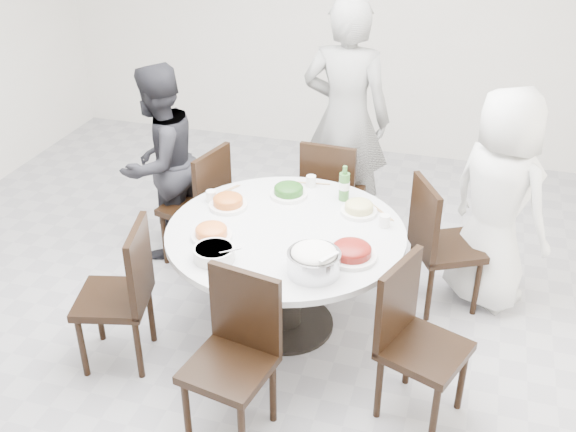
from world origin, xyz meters
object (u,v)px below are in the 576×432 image
(chair_ne, at_px, (448,245))
(diner_right, at_px, (499,201))
(chair_se, at_px, (425,347))
(soup_bowl, at_px, (214,253))
(diner_middle, at_px, (346,119))
(dining_table, at_px, (286,279))
(chair_nw, at_px, (194,205))
(diner_left, at_px, (160,163))
(chair_sw, at_px, (112,296))
(beverage_bottle, at_px, (344,183))
(rice_bowl, at_px, (314,263))
(chair_n, at_px, (333,193))
(chair_s, at_px, (229,365))

(chair_ne, bearing_deg, diner_right, -89.30)
(chair_se, distance_m, soup_bowl, 1.29)
(diner_middle, bearing_deg, chair_se, 116.00)
(dining_table, relative_size, chair_nw, 1.58)
(dining_table, bearing_deg, diner_left, 150.53)
(chair_sw, bearing_deg, dining_table, 109.61)
(diner_middle, xyz_separation_m, diner_left, (-1.25, -0.75, -0.20))
(chair_nw, bearing_deg, chair_sw, 13.02)
(soup_bowl, bearing_deg, beverage_bottle, 58.72)
(chair_se, relative_size, diner_left, 0.63)
(diner_middle, distance_m, beverage_bottle, 0.95)
(chair_ne, xyz_separation_m, rice_bowl, (-0.69, -0.97, 0.34))
(chair_n, bearing_deg, chair_ne, 153.13)
(diner_middle, bearing_deg, dining_table, 89.09)
(chair_n, bearing_deg, beverage_bottle, 111.53)
(chair_nw, relative_size, beverage_bottle, 3.84)
(diner_left, bearing_deg, beverage_bottle, 98.34)
(chair_n, xyz_separation_m, chair_se, (0.89, -1.63, 0.00))
(chair_nw, distance_m, rice_bowl, 1.59)
(diner_middle, bearing_deg, diner_left, 32.82)
(dining_table, height_order, chair_s, chair_s)
(chair_ne, distance_m, diner_right, 0.44)
(diner_right, height_order, rice_bowl, diner_right)
(chair_ne, relative_size, chair_s, 1.00)
(dining_table, bearing_deg, chair_s, -91.46)
(beverage_bottle, bearing_deg, diner_middle, 101.70)
(chair_se, bearing_deg, diner_middle, 45.04)
(chair_ne, bearing_deg, soup_bowl, 100.37)
(chair_n, distance_m, chair_se, 1.85)
(chair_sw, bearing_deg, chair_nw, 165.62)
(chair_nw, bearing_deg, diner_left, -90.41)
(dining_table, relative_size, rice_bowl, 4.95)
(chair_se, bearing_deg, soup_bowl, 106.06)
(chair_s, height_order, diner_left, diner_left)
(chair_sw, xyz_separation_m, rice_bowl, (1.20, 0.19, 0.34))
(chair_s, bearing_deg, soup_bowl, 127.90)
(dining_table, bearing_deg, chair_nw, 146.35)
(chair_n, distance_m, chair_nw, 1.08)
(beverage_bottle, bearing_deg, chair_s, -101.06)
(chair_ne, bearing_deg, dining_table, 92.27)
(chair_sw, bearing_deg, rice_bowl, 85.26)
(chair_ne, bearing_deg, chair_n, 32.64)
(dining_table, relative_size, diner_right, 0.96)
(rice_bowl, bearing_deg, chair_nw, 139.57)
(diner_right, relative_size, beverage_bottle, 6.31)
(chair_nw, xyz_separation_m, diner_right, (2.16, 0.11, 0.30))
(chair_n, height_order, chair_s, same)
(chair_nw, relative_size, diner_left, 0.63)
(diner_right, relative_size, soup_bowl, 6.40)
(chair_nw, distance_m, soup_bowl, 1.23)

